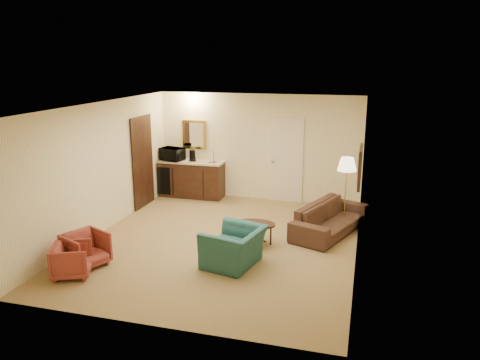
# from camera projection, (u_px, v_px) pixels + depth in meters

# --- Properties ---
(ground) EXTENTS (6.00, 6.00, 0.00)m
(ground) POSITION_uv_depth(u_px,v_px,m) (222.00, 242.00, 8.96)
(ground) COLOR olive
(ground) RESTS_ON ground
(room_walls) EXTENTS (5.02, 6.01, 2.61)m
(room_walls) POSITION_uv_depth(u_px,v_px,m) (228.00, 147.00, 9.27)
(room_walls) COLOR #F4EEB7
(room_walls) RESTS_ON ground
(wetbar_cabinet) EXTENTS (1.64, 0.58, 0.92)m
(wetbar_cabinet) POSITION_uv_depth(u_px,v_px,m) (192.00, 179.00, 11.81)
(wetbar_cabinet) COLOR #3A1F12
(wetbar_cabinet) RESTS_ON ground
(sofa) EXTENTS (1.30, 2.13, 0.80)m
(sofa) POSITION_uv_depth(u_px,v_px,m) (331.00, 214.00, 9.36)
(sofa) COLOR black
(sofa) RESTS_ON ground
(teal_armchair) EXTENTS (0.84, 1.11, 0.87)m
(teal_armchair) POSITION_uv_depth(u_px,v_px,m) (234.00, 241.00, 7.88)
(teal_armchair) COLOR #225553
(teal_armchair) RESTS_ON ground
(rose_chair_near) EXTENTS (0.73, 0.75, 0.60)m
(rose_chair_near) POSITION_uv_depth(u_px,v_px,m) (72.00, 259.00, 7.51)
(rose_chair_near) COLOR #9A3E32
(rose_chair_near) RESTS_ON ground
(rose_chair_far) EXTENTS (0.80, 0.82, 0.65)m
(rose_chair_far) POSITION_uv_depth(u_px,v_px,m) (86.00, 248.00, 7.87)
(rose_chair_far) COLOR #9A3E32
(rose_chair_far) RESTS_ON ground
(coffee_table) EXTENTS (0.88, 0.73, 0.43)m
(coffee_table) POSITION_uv_depth(u_px,v_px,m) (256.00, 234.00, 8.80)
(coffee_table) COLOR #321F10
(coffee_table) RESTS_ON ground
(floor_lamp) EXTENTS (0.45, 0.45, 1.48)m
(floor_lamp) POSITION_uv_depth(u_px,v_px,m) (345.00, 192.00, 9.62)
(floor_lamp) COLOR #BF8B3F
(floor_lamp) RESTS_ON ground
(waste_bin) EXTENTS (0.31, 0.31, 0.32)m
(waste_bin) POSITION_uv_depth(u_px,v_px,m) (216.00, 193.00, 11.65)
(waste_bin) COLOR black
(waste_bin) RESTS_ON ground
(microwave) EXTENTS (0.64, 0.46, 0.39)m
(microwave) POSITION_uv_depth(u_px,v_px,m) (172.00, 153.00, 11.73)
(microwave) COLOR black
(microwave) RESTS_ON wetbar_cabinet
(coffee_maker) EXTENTS (0.15, 0.15, 0.28)m
(coffee_maker) POSITION_uv_depth(u_px,v_px,m) (192.00, 156.00, 11.65)
(coffee_maker) COLOR black
(coffee_maker) RESTS_ON wetbar_cabinet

